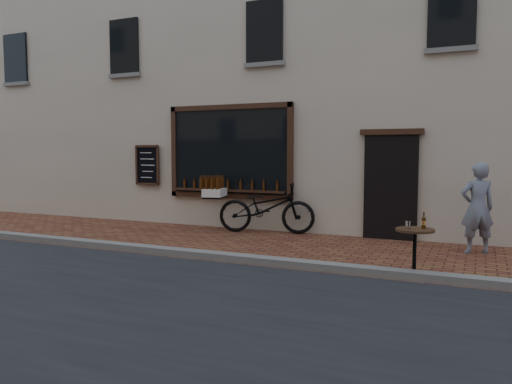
% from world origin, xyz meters
% --- Properties ---
extents(ground, '(90.00, 90.00, 0.00)m').
position_xyz_m(ground, '(0.00, 0.00, 0.00)').
color(ground, '#5F2C1E').
rests_on(ground, ground).
extents(kerb, '(90.00, 0.25, 0.12)m').
position_xyz_m(kerb, '(0.00, 0.20, 0.06)').
color(kerb, slate).
rests_on(kerb, ground).
extents(shop_building, '(28.00, 6.20, 10.00)m').
position_xyz_m(shop_building, '(0.00, 6.50, 5.00)').
color(shop_building, beige).
rests_on(shop_building, ground).
extents(cargo_bicycle, '(2.65, 1.27, 1.24)m').
position_xyz_m(cargo_bicycle, '(-0.85, 3.14, 0.59)').
color(cargo_bicycle, black).
rests_on(cargo_bicycle, ground).
extents(bistro_table, '(0.56, 0.56, 0.96)m').
position_xyz_m(bistro_table, '(2.78, 0.35, 0.51)').
color(bistro_table, black).
rests_on(bistro_table, ground).
extents(pedestrian, '(0.71, 0.61, 1.66)m').
position_xyz_m(pedestrian, '(3.59, 2.65, 0.83)').
color(pedestrian, slate).
rests_on(pedestrian, ground).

